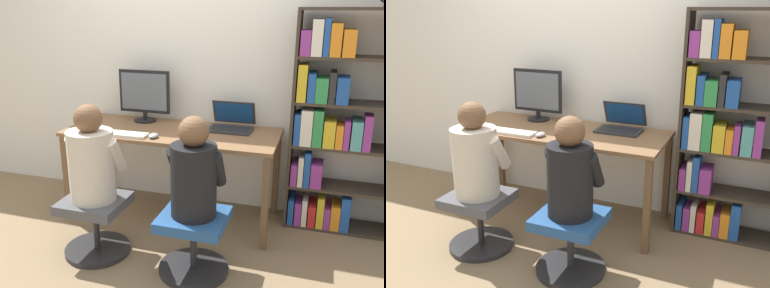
{
  "view_description": "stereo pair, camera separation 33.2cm",
  "coord_description": "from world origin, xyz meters",
  "views": [
    {
      "loc": [
        1.2,
        -2.84,
        1.76
      ],
      "look_at": [
        0.23,
        0.17,
        0.74
      ],
      "focal_mm": 40.0,
      "sensor_mm": 36.0,
      "label": 1
    },
    {
      "loc": [
        1.51,
        -2.73,
        1.76
      ],
      "look_at": [
        0.23,
        0.17,
        0.74
      ],
      "focal_mm": 40.0,
      "sensor_mm": 36.0,
      "label": 2
    }
  ],
  "objects": [
    {
      "name": "ground_plane",
      "position": [
        0.0,
        0.0,
        0.0
      ],
      "size": [
        14.0,
        14.0,
        0.0
      ],
      "primitive_type": "plane",
      "color": "#846B4C"
    },
    {
      "name": "desk",
      "position": [
        0.0,
        0.36,
        0.7
      ],
      "size": [
        1.76,
        0.72,
        0.78
      ],
      "color": "brown",
      "rests_on": "ground_plane"
    },
    {
      "name": "bookshelf",
      "position": [
        1.27,
        0.56,
        0.85
      ],
      "size": [
        0.88,
        0.29,
        1.76
      ],
      "color": "#382D23",
      "rests_on": "ground_plane"
    },
    {
      "name": "office_chair_right",
      "position": [
        0.42,
        -0.39,
        0.25
      ],
      "size": [
        0.49,
        0.49,
        0.43
      ],
      "color": "#262628",
      "rests_on": "ground_plane"
    },
    {
      "name": "person_at_laptop",
      "position": [
        0.42,
        -0.38,
        0.73
      ],
      "size": [
        0.37,
        0.33,
        0.68
      ],
      "color": "black",
      "rests_on": "office_chair_right"
    },
    {
      "name": "wall_back",
      "position": [
        0.0,
        0.78,
        1.3
      ],
      "size": [
        10.0,
        0.05,
        2.6
      ],
      "color": "white",
      "rests_on": "ground_plane"
    },
    {
      "name": "computer_mouse_by_keyboard",
      "position": [
        -0.07,
        0.11,
        0.8
      ],
      "size": [
        0.07,
        0.1,
        0.04
      ],
      "color": "#99999E",
      "rests_on": "desk"
    },
    {
      "name": "office_chair_left",
      "position": [
        -0.34,
        -0.37,
        0.25
      ],
      "size": [
        0.49,
        0.49,
        0.43
      ],
      "color": "#262628",
      "rests_on": "ground_plane"
    },
    {
      "name": "person_at_monitor",
      "position": [
        -0.34,
        -0.37,
        0.73
      ],
      "size": [
        0.4,
        0.35,
        0.7
      ],
      "color": "beige",
      "rests_on": "office_chair_left"
    },
    {
      "name": "laptop",
      "position": [
        0.46,
        0.54,
        0.83
      ],
      "size": [
        0.36,
        0.33,
        0.22
      ],
      "color": "#2D2D30",
      "rests_on": "desk"
    },
    {
      "name": "desktop_monitor",
      "position": [
        -0.34,
        0.57,
        1.01
      ],
      "size": [
        0.47,
        0.2,
        0.46
      ],
      "color": "black",
      "rests_on": "desk"
    },
    {
      "name": "keyboard",
      "position": [
        -0.32,
        0.1,
        0.79
      ],
      "size": [
        0.39,
        0.13,
        0.03
      ],
      "color": "silver",
      "rests_on": "desk"
    }
  ]
}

